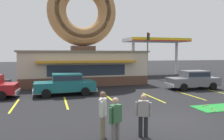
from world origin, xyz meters
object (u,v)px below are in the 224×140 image
(car_grey, at_px, (193,79))
(trash_bin, at_px, (8,85))
(traffic_light_pole, at_px, (148,49))
(golf_ball, at_px, (218,107))
(pedestrian_blue_sweater_man, at_px, (115,119))
(pedestrian_hooded_kid, at_px, (143,114))
(car_teal, at_px, (66,83))
(pedestrian_leather_jacket_man, at_px, (103,112))

(car_grey, relative_size, trash_bin, 4.76)
(car_grey, height_order, traffic_light_pole, traffic_light_pole)
(golf_ball, relative_size, car_grey, 0.01)
(pedestrian_blue_sweater_man, height_order, trash_bin, pedestrian_blue_sweater_man)
(pedestrian_hooded_kid, bearing_deg, car_teal, 103.74)
(pedestrian_leather_jacket_man, bearing_deg, car_grey, 40.89)
(car_teal, relative_size, car_grey, 0.99)
(car_grey, xyz_separation_m, trash_bin, (-15.41, 3.14, -0.37))
(golf_ball, bearing_deg, trash_bin, 143.96)
(traffic_light_pole, bearing_deg, car_teal, -139.57)
(golf_ball, bearing_deg, car_grey, 65.78)
(car_teal, height_order, pedestrian_leather_jacket_man, pedestrian_leather_jacket_man)
(trash_bin, height_order, traffic_light_pole, traffic_light_pole)
(car_teal, bearing_deg, golf_ball, -37.36)
(car_teal, height_order, traffic_light_pole, traffic_light_pole)
(pedestrian_blue_sweater_man, distance_m, pedestrian_hooded_kid, 1.30)
(pedestrian_blue_sweater_man, bearing_deg, trash_bin, 113.65)
(pedestrian_leather_jacket_man, bearing_deg, trash_bin, 113.92)
(car_teal, xyz_separation_m, pedestrian_blue_sweater_man, (1.03, -9.66, 0.03))
(pedestrian_hooded_kid, bearing_deg, pedestrian_blue_sweater_man, -158.28)
(pedestrian_blue_sweater_man, bearing_deg, pedestrian_hooded_kid, 21.72)
(pedestrian_leather_jacket_man, relative_size, trash_bin, 1.76)
(golf_ball, height_order, traffic_light_pole, traffic_light_pole)
(golf_ball, relative_size, pedestrian_blue_sweater_man, 0.03)
(pedestrian_leather_jacket_man, distance_m, trash_bin, 13.03)
(golf_ball, relative_size, trash_bin, 0.04)
(pedestrian_blue_sweater_man, relative_size, pedestrian_leather_jacket_man, 0.95)
(car_grey, relative_size, pedestrian_hooded_kid, 2.92)
(car_grey, bearing_deg, pedestrian_hooded_kid, -133.80)
(golf_ball, height_order, car_teal, car_teal)
(pedestrian_hooded_kid, height_order, traffic_light_pole, traffic_light_pole)
(golf_ball, xyz_separation_m, pedestrian_leather_jacket_man, (-7.39, -2.69, 0.90))
(car_grey, bearing_deg, golf_ball, -114.22)
(trash_bin, bearing_deg, traffic_light_pole, 22.26)
(pedestrian_blue_sweater_man, distance_m, pedestrian_leather_jacket_man, 0.79)
(car_teal, relative_size, pedestrian_leather_jacket_man, 2.69)
(trash_bin, bearing_deg, pedestrian_leather_jacket_man, -66.08)
(car_teal, distance_m, trash_bin, 5.42)
(golf_ball, relative_size, traffic_light_pole, 0.01)
(car_teal, bearing_deg, traffic_light_pole, 40.43)
(golf_ball, xyz_separation_m, trash_bin, (-12.67, 9.22, 0.45))
(car_teal, relative_size, traffic_light_pole, 0.79)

